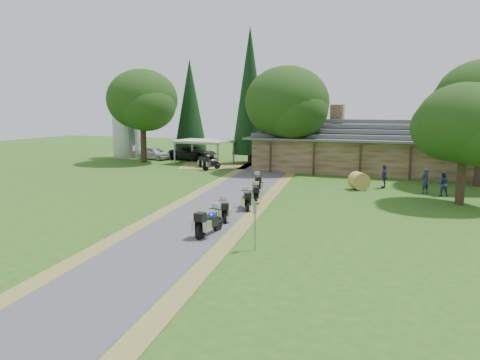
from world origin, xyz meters
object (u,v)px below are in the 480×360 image
at_px(motorcycle_row_d, 256,193).
at_px(motorcycle_row_c, 246,199).
at_px(motorcycle_row_e, 258,183).
at_px(motorcycle_carport_b, 211,163).
at_px(motorcycle_carport_a, 205,161).
at_px(motorcycle_row_a, 209,221).
at_px(silo, 126,131).
at_px(lodge, 367,145).
at_px(hay_bale, 359,181).
at_px(car_dark_suv, 193,150).
at_px(carport, 204,152).
at_px(car_white_sedan, 154,151).
at_px(motorcycle_row_b, 224,209).

bearing_deg(motorcycle_row_d, motorcycle_row_c, 164.91).
xyz_separation_m(motorcycle_row_e, motorcycle_carport_b, (-8.14, 9.95, -0.01)).
height_order(motorcycle_row_c, motorcycle_carport_a, motorcycle_row_c).
height_order(motorcycle_row_a, motorcycle_carport_b, motorcycle_row_a).
height_order(motorcycle_row_a, motorcycle_row_e, motorcycle_row_a).
bearing_deg(motorcycle_row_e, motorcycle_row_c, 169.64).
distance_m(silo, motorcycle_row_a, 36.61).
bearing_deg(lodge, hay_bale, -86.26).
relative_size(motorcycle_row_c, motorcycle_carport_b, 0.92).
xyz_separation_m(car_dark_suv, motorcycle_row_a, (15.11, -28.12, -0.48)).
height_order(lodge, motorcycle_carport_a, lodge).
height_order(silo, carport, silo).
relative_size(car_white_sedan, motorcycle_row_d, 3.11).
relative_size(car_white_sedan, motorcycle_row_a, 2.68).
relative_size(motorcycle_row_b, motorcycle_row_c, 0.98).
height_order(silo, hay_bale, silo).
distance_m(silo, motorcycle_row_b, 34.10).
xyz_separation_m(motorcycle_row_a, motorcycle_carport_b, (-9.69, 21.24, -0.03)).
xyz_separation_m(lodge, car_white_sedan, (-23.94, 1.42, -1.53)).
bearing_deg(motorcycle_row_d, silo, 31.23).
xyz_separation_m(car_dark_suv, motorcycle_row_d, (14.57, -19.95, -0.58)).
bearing_deg(motorcycle_row_e, silo, 31.22).
relative_size(lodge, hay_bale, 16.74).
height_order(carport, motorcycle_carport_a, carport).
height_order(silo, car_dark_suv, silo).
bearing_deg(motorcycle_carport_a, silo, 82.99).
xyz_separation_m(car_dark_suv, motorcycle_carport_a, (3.91, -5.06, -0.59)).
xyz_separation_m(motorcycle_row_c, hay_bale, (5.32, 9.20, 0.01)).
bearing_deg(motorcycle_row_a, motorcycle_row_c, 8.58).
bearing_deg(car_white_sedan, motorcycle_row_e, -117.70).
xyz_separation_m(motorcycle_row_b, motorcycle_carport_a, (-10.68, 20.14, -0.02)).
distance_m(motorcycle_row_b, motorcycle_carport_b, 20.48).
xyz_separation_m(carport, motorcycle_carport_a, (1.17, -2.19, -0.67)).
bearing_deg(car_dark_suv, motorcycle_carport_b, -133.89).
xyz_separation_m(car_white_sedan, motorcycle_carport_a, (8.51, -4.13, -0.32)).
xyz_separation_m(motorcycle_row_d, motorcycle_carport_b, (-9.14, 13.07, 0.07)).
distance_m(lodge, motorcycle_carport_a, 15.77).
relative_size(carport, motorcycle_carport_b, 2.96).
height_order(motorcycle_row_b, hay_bale, hay_bale).
height_order(silo, car_white_sedan, silo).
relative_size(lodge, motorcycle_row_b, 11.93).
xyz_separation_m(motorcycle_row_c, motorcycle_row_e, (-1.14, 5.34, 0.07)).
relative_size(silo, motorcycle_row_d, 3.56).
bearing_deg(motorcycle_row_e, car_dark_suv, 16.49).
height_order(lodge, motorcycle_row_e, lodge).
height_order(motorcycle_row_a, motorcycle_row_b, motorcycle_row_a).
xyz_separation_m(motorcycle_row_a, motorcycle_row_b, (-0.52, 2.92, -0.09)).
distance_m(carport, motorcycle_row_d, 20.78).
height_order(silo, motorcycle_row_e, silo).
relative_size(motorcycle_row_b, motorcycle_carport_b, 0.91).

